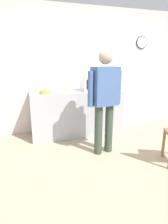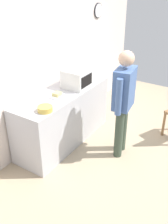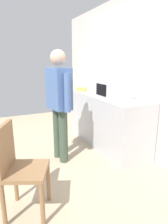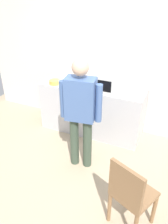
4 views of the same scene
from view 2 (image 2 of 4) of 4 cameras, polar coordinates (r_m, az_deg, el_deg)
name	(u,v)px [view 2 (image 2 of 4)]	position (r m, az deg, el deg)	size (l,w,h in m)	color
ground_plane	(136,156)	(4.34, 11.20, -9.21)	(6.00, 6.00, 0.00)	tan
back_wall	(53,60)	(4.45, -6.76, 11.17)	(5.40, 0.13, 2.60)	silver
kitchen_counter	(64,117)	(4.38, -4.45, -1.09)	(1.86, 0.62, 0.92)	#B7B7BC
microwave	(79,77)	(4.32, -1.17, 7.53)	(0.50, 0.39, 0.30)	silver
sandwich_plate	(57,95)	(4.00, -5.83, 3.61)	(0.26, 0.26, 0.07)	white
salad_bowl	(45,109)	(3.60, -8.40, 0.69)	(0.21, 0.21, 0.07)	gold
fork_utensil	(71,77)	(4.73, -2.73, 7.56)	(0.17, 0.02, 0.01)	silver
spoon_utensil	(44,104)	(3.80, -8.71, 1.71)	(0.17, 0.02, 0.01)	silver
person_standing	(123,98)	(3.87, 8.53, 3.07)	(0.58, 0.30, 1.67)	#39493A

